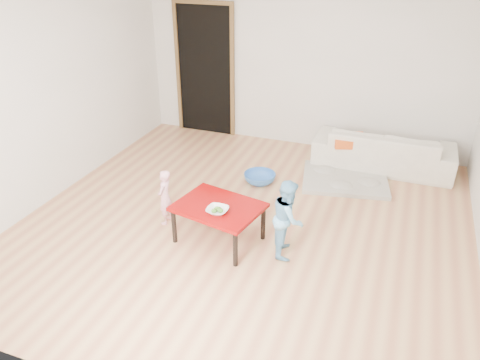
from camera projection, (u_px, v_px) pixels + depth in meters
The scene contains 13 objects.
floor at pixel (246, 222), 5.47m from camera, with size 5.00×5.00×0.01m, color #B4724D.
back_wall at pixel (304, 62), 6.94m from camera, with size 5.00×0.02×2.60m, color silver.
left_wall at pixel (52, 91), 5.64m from camera, with size 0.02×5.00×2.60m, color silver.
doorway at pixel (205, 71), 7.54m from camera, with size 1.02×0.08×2.11m, color brown, non-canonical shape.
sofa at pixel (383, 149), 6.62m from camera, with size 1.92×0.75×0.56m, color silver.
cushion at pixel (349, 140), 6.54m from camera, with size 0.44×0.39×0.12m, color #EA581A.
red_table at pixel (219, 223), 5.04m from camera, with size 0.88×0.66×0.44m, color #7F0706, non-canonical shape.
bowl at pixel (217, 210), 4.79m from camera, with size 0.22×0.22×0.05m, color white.
broccoli at pixel (217, 210), 4.79m from camera, with size 0.12×0.12×0.06m, color #2D5919, non-canonical shape.
child_pink at pixel (165, 197), 5.31m from camera, with size 0.24×0.16×0.66m, color pink.
child_blue at pixel (288, 218), 4.76m from camera, with size 0.41×0.32×0.84m, color #6BC4F8.
basin at pixel (260, 178), 6.30m from camera, with size 0.43×0.43×0.13m, color #316ABB.
blanket at pixel (345, 179), 6.36m from camera, with size 1.12×0.93×0.06m, color #B5AF9F, non-canonical shape.
Camera 1 is at (1.55, -4.35, 2.97)m, focal length 35.00 mm.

